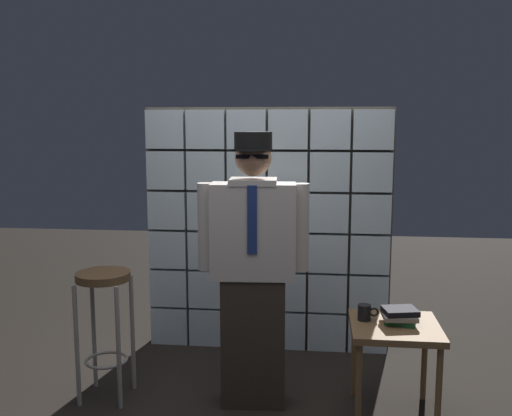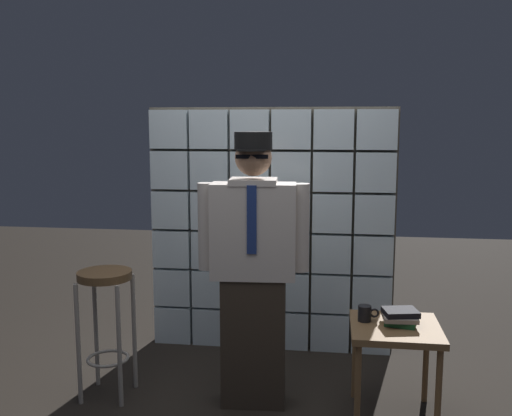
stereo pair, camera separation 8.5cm
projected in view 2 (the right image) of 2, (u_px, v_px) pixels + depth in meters
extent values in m
cube|color=silver|center=(174.00, 325.00, 4.57)|extent=(0.29, 0.08, 0.29)
cube|color=silver|center=(211.00, 327.00, 4.52)|extent=(0.29, 0.08, 0.29)
cube|color=silver|center=(250.00, 328.00, 4.48)|extent=(0.29, 0.08, 0.29)
cube|color=silver|center=(290.00, 330.00, 4.44)|extent=(0.29, 0.08, 0.29)
cube|color=silver|center=(330.00, 332.00, 4.40)|extent=(0.29, 0.08, 0.29)
cube|color=silver|center=(371.00, 334.00, 4.36)|extent=(0.29, 0.08, 0.29)
cube|color=silver|center=(173.00, 287.00, 4.52)|extent=(0.29, 0.08, 0.29)
cube|color=silver|center=(211.00, 289.00, 4.48)|extent=(0.29, 0.08, 0.29)
cube|color=silver|center=(250.00, 290.00, 4.44)|extent=(0.29, 0.08, 0.29)
cube|color=silver|center=(290.00, 292.00, 4.40)|extent=(0.29, 0.08, 0.29)
cube|color=silver|center=(330.00, 293.00, 4.35)|extent=(0.29, 0.08, 0.29)
cube|color=silver|center=(372.00, 295.00, 4.31)|extent=(0.29, 0.08, 0.29)
cube|color=silver|center=(172.00, 249.00, 4.48)|extent=(0.29, 0.08, 0.29)
cube|color=silver|center=(211.00, 250.00, 4.43)|extent=(0.29, 0.08, 0.29)
cube|color=silver|center=(250.00, 251.00, 4.39)|extent=(0.29, 0.08, 0.29)
cube|color=silver|center=(290.00, 253.00, 4.35)|extent=(0.29, 0.08, 0.29)
cube|color=silver|center=(331.00, 254.00, 4.31)|extent=(0.29, 0.08, 0.29)
cube|color=silver|center=(373.00, 255.00, 4.27)|extent=(0.29, 0.08, 0.29)
cube|color=silver|center=(171.00, 210.00, 4.43)|extent=(0.29, 0.08, 0.29)
cube|color=silver|center=(210.00, 211.00, 4.39)|extent=(0.29, 0.08, 0.29)
cube|color=silver|center=(250.00, 211.00, 4.35)|extent=(0.29, 0.08, 0.29)
cube|color=silver|center=(291.00, 212.00, 4.30)|extent=(0.29, 0.08, 0.29)
cube|color=silver|center=(332.00, 213.00, 4.26)|extent=(0.29, 0.08, 0.29)
cube|color=silver|center=(374.00, 214.00, 4.22)|extent=(0.29, 0.08, 0.29)
cube|color=silver|center=(170.00, 170.00, 4.38)|extent=(0.29, 0.08, 0.29)
cube|color=silver|center=(210.00, 170.00, 4.34)|extent=(0.29, 0.08, 0.29)
cube|color=silver|center=(250.00, 171.00, 4.30)|extent=(0.29, 0.08, 0.29)
cube|color=silver|center=(291.00, 171.00, 4.26)|extent=(0.29, 0.08, 0.29)
cube|color=silver|center=(333.00, 172.00, 4.22)|extent=(0.29, 0.08, 0.29)
cube|color=silver|center=(376.00, 172.00, 4.17)|extent=(0.29, 0.08, 0.29)
cube|color=silver|center=(169.00, 129.00, 4.34)|extent=(0.29, 0.08, 0.29)
cube|color=silver|center=(209.00, 129.00, 4.30)|extent=(0.29, 0.08, 0.29)
cube|color=silver|center=(250.00, 129.00, 4.25)|extent=(0.29, 0.08, 0.29)
cube|color=silver|center=(291.00, 129.00, 4.21)|extent=(0.29, 0.08, 0.29)
cube|color=silver|center=(334.00, 129.00, 4.17)|extent=(0.29, 0.08, 0.29)
cube|color=silver|center=(377.00, 130.00, 4.13)|extent=(0.29, 0.08, 0.29)
cube|color=#5B5447|center=(271.00, 231.00, 4.40)|extent=(1.89, 0.02, 1.89)
cube|color=#382D23|center=(253.00, 341.00, 3.53)|extent=(0.40, 0.22, 0.82)
cube|color=silver|center=(253.00, 231.00, 3.43)|extent=(0.52, 0.25, 0.58)
cube|color=navy|center=(252.00, 220.00, 3.30)|extent=(0.06, 0.01, 0.40)
cube|color=silver|center=(253.00, 182.00, 3.39)|extent=(0.29, 0.25, 0.04)
sphere|color=#A87A5B|center=(253.00, 158.00, 3.36)|extent=(0.22, 0.22, 0.22)
ellipsoid|color=black|center=(253.00, 165.00, 3.32)|extent=(0.15, 0.09, 0.10)
cube|color=black|center=(252.00, 157.00, 3.26)|extent=(0.19, 0.02, 0.02)
cylinder|color=black|center=(252.00, 150.00, 3.28)|extent=(0.18, 0.18, 0.01)
cylinder|color=black|center=(253.00, 141.00, 3.35)|extent=(0.23, 0.23, 0.10)
cylinder|color=silver|center=(301.00, 228.00, 3.41)|extent=(0.11, 0.11, 0.53)
cylinder|color=silver|center=(206.00, 226.00, 3.45)|extent=(0.11, 0.11, 0.53)
cylinder|color=brown|center=(105.00, 275.00, 3.58)|extent=(0.34, 0.34, 0.05)
torus|color=#A59E93|center=(108.00, 358.00, 3.66)|extent=(0.27, 0.27, 0.02)
cylinder|color=#A59E93|center=(78.00, 345.00, 3.53)|extent=(0.03, 0.03, 0.77)
cylinder|color=#A59E93|center=(119.00, 347.00, 3.49)|extent=(0.03, 0.03, 0.77)
cylinder|color=#A59E93|center=(96.00, 329.00, 3.79)|extent=(0.03, 0.03, 0.77)
cylinder|color=#A59E93|center=(134.00, 331.00, 3.75)|extent=(0.03, 0.03, 0.77)
cube|color=brown|center=(395.00, 329.00, 3.35)|extent=(0.52, 0.52, 0.04)
cylinder|color=brown|center=(358.00, 389.00, 3.20)|extent=(0.04, 0.04, 0.53)
cylinder|color=brown|center=(438.00, 394.00, 3.14)|extent=(0.04, 0.04, 0.53)
cylinder|color=brown|center=(355.00, 358.00, 3.63)|extent=(0.04, 0.04, 0.53)
cylinder|color=brown|center=(426.00, 361.00, 3.57)|extent=(0.04, 0.04, 0.53)
cube|color=#1E592D|center=(401.00, 322.00, 3.36)|extent=(0.21, 0.19, 0.03)
cube|color=gray|center=(400.00, 317.00, 3.35)|extent=(0.20, 0.19, 0.02)
cube|color=black|center=(401.00, 312.00, 3.35)|extent=(0.22, 0.19, 0.03)
cylinder|color=black|center=(365.00, 313.00, 3.41)|extent=(0.08, 0.08, 0.09)
torus|color=black|center=(374.00, 313.00, 3.40)|extent=(0.06, 0.01, 0.06)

